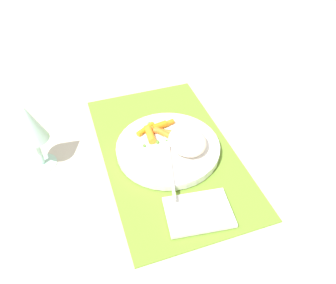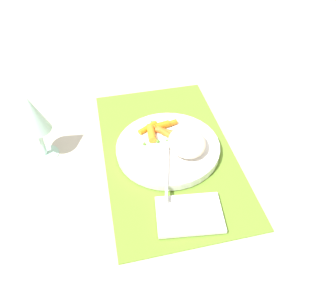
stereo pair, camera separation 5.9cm
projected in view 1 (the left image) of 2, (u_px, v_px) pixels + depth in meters
ground_plane at (168, 153)px, 0.82m from camera, size 2.40×2.40×0.00m
placemat at (168, 152)px, 0.82m from camera, size 0.51×0.30×0.01m
plate at (168, 148)px, 0.81m from camera, size 0.24×0.24×0.02m
rice_mound at (187, 141)px, 0.79m from camera, size 0.10×0.09×0.04m
carrot_portion at (157, 130)px, 0.83m from camera, size 0.07×0.10×0.02m
pea_scatter at (163, 132)px, 0.83m from camera, size 0.08×0.10×0.01m
fork at (169, 155)px, 0.78m from camera, size 0.21×0.06×0.01m
wine_glass at (30, 125)px, 0.72m from camera, size 0.06×0.06×0.16m
napkin at (200, 212)px, 0.68m from camera, size 0.11×0.14×0.01m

